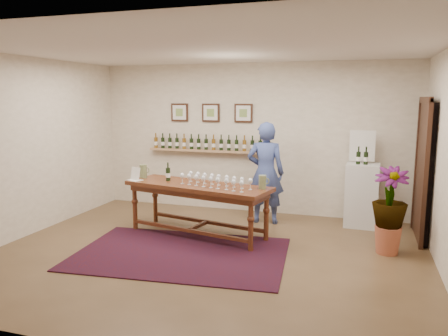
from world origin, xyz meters
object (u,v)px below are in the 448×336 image
(person, at_px, (266,173))
(display_pedestal, at_px, (362,195))
(tasting_table, at_px, (198,192))
(potted_plant, at_px, (389,210))

(person, bearing_deg, display_pedestal, -174.51)
(tasting_table, distance_m, potted_plant, 2.83)
(potted_plant, distance_m, person, 2.22)
(potted_plant, bearing_deg, display_pedestal, 105.84)
(potted_plant, bearing_deg, tasting_table, -179.19)
(tasting_table, relative_size, potted_plant, 2.30)
(potted_plant, bearing_deg, person, 153.33)
(display_pedestal, bearing_deg, tasting_table, -151.41)
(tasting_table, relative_size, person, 1.39)
(tasting_table, height_order, person, person)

